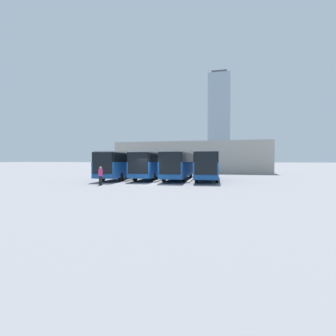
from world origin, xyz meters
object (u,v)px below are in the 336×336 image
bus_2 (153,164)px  bus_3 (124,164)px  bus_0 (208,164)px  pedestrian (101,175)px  bus_1 (179,164)px

bus_2 → bus_3: same height
bus_0 → bus_2: same height
bus_0 → pedestrian: size_ratio=7.27×
bus_0 → bus_3: (10.35, 0.93, 0.00)m
bus_1 → pedestrian: size_ratio=7.27×
bus_0 → bus_3: 10.39m
bus_3 → pedestrian: 8.34m
bus_1 → bus_2: same height
bus_0 → bus_3: size_ratio=1.00×
bus_3 → bus_1: bearing=-178.9°
bus_3 → bus_0: bearing=-179.4°
bus_1 → bus_3: (6.90, 0.68, 0.00)m
bus_0 → bus_1: size_ratio=1.00×
bus_0 → bus_2: size_ratio=1.00×
bus_0 → pedestrian: bus_0 is taller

